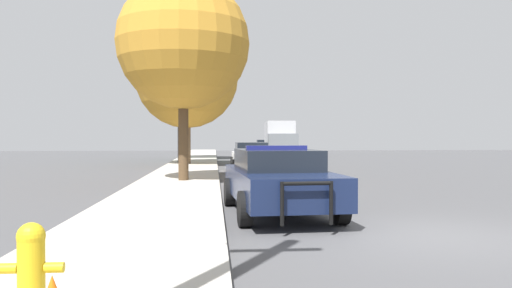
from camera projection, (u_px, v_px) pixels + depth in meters
ground_plane at (433, 236)px, 8.65m from camera, size 110.00×110.00×0.00m
sidewalk_left at (135, 237)px, 8.22m from camera, size 3.00×110.00×0.13m
police_car at (278, 179)px, 11.16m from camera, size 2.37×5.06×1.53m
fire_hydrant at (31, 264)px, 4.57m from camera, size 0.58×0.25×0.81m
traffic_light at (201, 105)px, 30.61m from camera, size 3.43×0.35×5.06m
car_background_distant at (264, 146)px, 54.09m from camera, size 2.10×4.23×1.42m
car_background_midblock at (251, 156)px, 25.14m from camera, size 1.94×4.48×1.45m
box_truck at (280, 138)px, 45.73m from camera, size 2.98×7.92×3.16m
tree_sidewalk_far at (188, 83)px, 37.78m from camera, size 5.42×5.42×8.38m
tree_sidewalk_mid at (187, 77)px, 29.59m from camera, size 6.11×6.11×8.23m
tree_sidewalk_near at (183, 43)px, 18.35m from camera, size 4.90×4.90×7.51m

